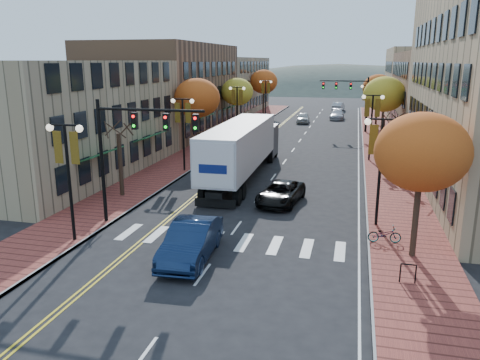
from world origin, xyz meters
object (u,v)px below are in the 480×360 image
Objects in this scene: black_suv at (281,193)px; bicycle at (384,234)px; navy_sedan at (191,241)px; semi_truck at (244,146)px.

black_suv is 8.48m from bicycle.
navy_sedan is 9.63m from bicycle.
semi_truck is 3.56× the size of black_suv.
bicycle is (8.82, 3.85, -0.31)m from navy_sedan.
bicycle is (10.04, -11.90, -2.01)m from semi_truck.
navy_sedan is (1.21, -15.75, -1.70)m from semi_truck.
bicycle is at bearing -50.64° from semi_truck.
semi_truck is 15.89m from navy_sedan.
black_suv is 3.06× the size of bicycle.
semi_truck is at bearing 91.24° from navy_sedan.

